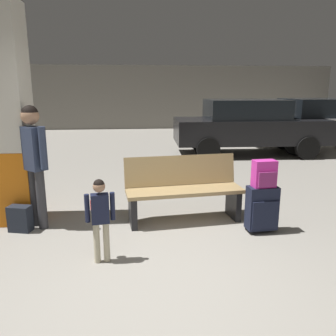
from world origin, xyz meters
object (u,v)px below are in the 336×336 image
at_px(child, 100,212).
at_px(parked_car_near, 248,126).
at_px(backpack_bright, 264,174).
at_px(bench, 183,189).
at_px(suitcase, 262,208).
at_px(parked_car_side, 324,123).
at_px(backpack_dark_floor, 21,219).
at_px(adult, 33,154).
at_px(structural_pillar, 7,117).

bearing_deg(child, parked_car_near, 58.58).
bearing_deg(backpack_bright, bench, 150.36).
xyz_separation_m(suitcase, parked_car_side, (4.06, 5.75, 0.48)).
bearing_deg(parked_car_side, suitcase, -125.23).
xyz_separation_m(child, backpack_dark_floor, (-1.12, 0.92, -0.40)).
bearing_deg(adult, backpack_bright, -9.25).
bearing_deg(suitcase, backpack_bright, -67.27).
bearing_deg(bench, suitcase, -29.62).
xyz_separation_m(backpack_dark_floor, parked_car_side, (7.15, 5.41, 0.64)).
height_order(backpack_dark_floor, parked_car_near, parked_car_near).
bearing_deg(suitcase, bench, 150.38).
bearing_deg(adult, child, -48.85).
xyz_separation_m(suitcase, backpack_bright, (0.00, -0.00, 0.45)).
height_order(backpack_bright, adult, adult).
xyz_separation_m(structural_pillar, parked_car_side, (7.34, 4.99, -0.63)).
xyz_separation_m(bench, parked_car_side, (5.00, 5.22, 0.36)).
bearing_deg(backpack_dark_floor, suitcase, -6.29).
relative_size(bench, child, 1.80).
distance_m(backpack_bright, child, 2.07).
relative_size(bench, backpack_dark_floor, 4.85).
relative_size(structural_pillar, adult, 1.80).
xyz_separation_m(bench, backpack_dark_floor, (-2.15, -0.19, -0.28)).
bearing_deg(suitcase, parked_car_side, 54.77).
relative_size(backpack_dark_floor, parked_car_side, 0.08).
bearing_deg(parked_car_side, backpack_dark_floor, -142.90).
height_order(backpack_bright, backpack_dark_floor, backpack_bright).
distance_m(backpack_bright, backpack_dark_floor, 3.17).
distance_m(adult, parked_car_near, 6.47).
bearing_deg(adult, backpack_dark_floor, -146.96).
bearing_deg(backpack_bright, parked_car_side, 54.77).
distance_m(bench, backpack_bright, 1.13).
xyz_separation_m(bench, suitcase, (0.94, -0.53, -0.12)).
relative_size(parked_car_side, parked_car_near, 1.00).
distance_m(suitcase, child, 2.07).
bearing_deg(adult, suitcase, -9.25).
xyz_separation_m(bench, child, (-1.04, -1.11, 0.12)).
height_order(adult, backpack_dark_floor, adult).
relative_size(structural_pillar, suitcase, 4.80).
xyz_separation_m(suitcase, backpack_dark_floor, (-3.09, 0.34, -0.15)).
relative_size(backpack_bright, child, 0.37).
bearing_deg(parked_car_side, backpack_bright, -125.23).
distance_m(backpack_dark_floor, parked_car_side, 8.99).
distance_m(bench, adult, 2.03).
bearing_deg(parked_car_side, structural_pillar, -145.77).
bearing_deg(backpack_bright, adult, 170.75).
bearing_deg(structural_pillar, parked_car_near, 42.51).
distance_m(bench, parked_car_near, 5.28).
height_order(suitcase, backpack_bright, backpack_bright).
xyz_separation_m(parked_car_side, parked_car_near, (-2.52, -0.57, 0.00)).
height_order(bench, child, child).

